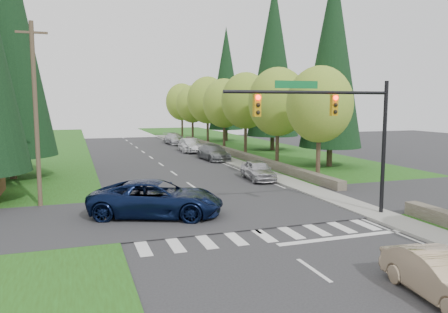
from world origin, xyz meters
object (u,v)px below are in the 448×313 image
parked_car_e (175,139)px  sedan_champagne (441,276)px  parked_car_c (191,145)px  parked_car_a (258,170)px  parked_car_b (214,153)px  parked_car_d (188,145)px  suv_navy (157,199)px

parked_car_e → sedan_champagne: bearing=-97.5°
sedan_champagne → parked_car_c: 39.54m
parked_car_a → parked_car_c: (-0.04, 19.40, 0.06)m
parked_car_b → parked_car_c: 7.44m
parked_car_c → parked_car_a: bearing=-92.3°
sedan_champagne → parked_car_c: bearing=92.1°
parked_car_a → parked_car_e: bearing=93.9°
sedan_champagne → parked_car_a: parked_car_a is taller
parked_car_a → parked_car_d: (-0.18, 20.11, 0.07)m
parked_car_b → parked_car_e: 17.68m
suv_navy → parked_car_c: (8.99, 27.43, -0.12)m
suv_navy → parked_car_c: suv_navy is taller
parked_car_a → parked_car_c: bearing=94.7°
suv_navy → parked_car_a: suv_navy is taller
parked_car_d → parked_car_e: size_ratio=0.90×
parked_car_b → parked_car_c: (-0.39, 7.43, 0.04)m
suv_navy → parked_car_b: size_ratio=1.27×
sedan_champagne → parked_car_c: parked_car_c is taller
suv_navy → parked_car_e: bearing=7.9°
parked_car_b → parked_car_e: parked_car_e is taller
parked_car_a → parked_car_b: bearing=92.9°
parked_car_b → parked_car_e: (0.00, 17.68, 0.00)m
sedan_champagne → parked_car_d: size_ratio=0.88×
parked_car_d → parked_car_e: 9.55m
parked_car_d → parked_car_c: bearing=-75.2°
parked_car_e → parked_car_c: bearing=-95.9°
suv_navy → parked_car_e: 38.83m
sedan_champagne → suv_navy: size_ratio=0.62×
parked_car_a → parked_car_b: parked_car_b is taller
parked_car_b → parked_car_c: size_ratio=1.07×
sedan_champagne → parked_car_c: (2.86, 39.43, 0.12)m
parked_car_b → sedan_champagne: bearing=-99.5°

